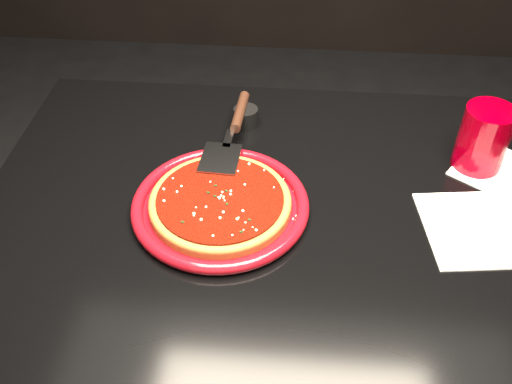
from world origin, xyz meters
TOP-DOWN VIEW (x-y plane):
  - table at (0.00, 0.00)m, footprint 1.20×0.80m
  - plate at (-0.17, -0.01)m, footprint 0.35×0.35m
  - pizza_crust at (-0.17, -0.01)m, footprint 0.28×0.28m
  - pizza_crust_rim at (-0.17, -0.01)m, footprint 0.28×0.28m
  - pizza_sauce at (-0.17, -0.01)m, footprint 0.25×0.25m
  - parmesan_dusting at (-0.17, -0.01)m, footprint 0.21×0.21m
  - basil_flecks at (-0.17, -0.01)m, footprint 0.20×0.20m
  - pizza_server at (-0.17, 0.17)m, footprint 0.10×0.30m
  - cup at (0.30, 0.16)m, footprint 0.10×0.10m
  - napkin_a at (0.28, -0.02)m, footprint 0.20×0.20m
  - napkin_b at (0.34, 0.14)m, footprint 0.20×0.20m
  - ramekin at (-0.15, 0.25)m, footprint 0.06×0.06m

SIDE VIEW (x-z plane):
  - table at x=0.00m, z-range 0.00..0.75m
  - napkin_b at x=0.34m, z-range 0.75..0.75m
  - napkin_a at x=0.28m, z-range 0.75..0.75m
  - plate at x=-0.17m, z-range 0.75..0.77m
  - pizza_crust at x=-0.17m, z-range 0.76..0.77m
  - ramekin at x=-0.15m, z-range 0.75..0.79m
  - pizza_crust_rim at x=-0.17m, z-range 0.76..0.78m
  - pizza_sauce at x=-0.17m, z-range 0.77..0.78m
  - basil_flecks at x=-0.17m, z-range 0.78..0.78m
  - parmesan_dusting at x=-0.17m, z-range 0.78..0.78m
  - pizza_server at x=-0.17m, z-range 0.78..0.80m
  - cup at x=0.30m, z-range 0.75..0.88m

